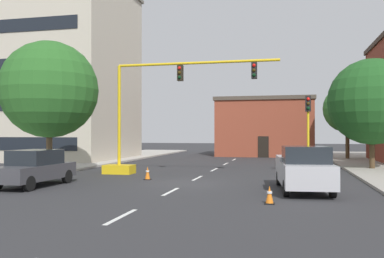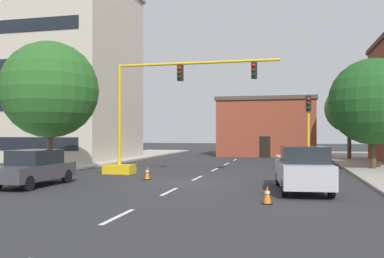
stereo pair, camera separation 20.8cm
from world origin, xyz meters
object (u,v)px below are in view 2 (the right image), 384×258
Objects in this scene: tree_left_near at (50,90)px; traffic_cone_roadside_a at (267,195)px; sedan_dark_gray_mid_left at (34,168)px; tree_right_mid at (373,102)px; tree_right_far at (349,109)px; traffic_light_pole_right at (308,117)px; traffic_cone_roadside_b at (147,173)px; traffic_signal_gantry at (142,136)px; pickup_truck_silver at (302,169)px.

tree_left_near is 12.47× the size of traffic_cone_roadside_a.
sedan_dark_gray_mid_left is 6.97× the size of traffic_cone_roadside_a.
tree_left_near is at bearing -159.02° from tree_right_mid.
tree_right_far reaches higher than traffic_cone_roadside_a.
traffic_light_pole_right is 15.98m from tree_right_far.
traffic_cone_roadside_b is at bearing -10.04° from tree_left_near.
pickup_truck_silver is (9.45, -5.42, -1.37)m from traffic_signal_gantry.
traffic_cone_roadside_a is (8.15, -9.10, -2.02)m from traffic_signal_gantry.
traffic_signal_gantry is at bearing 131.85° from traffic_cone_roadside_a.
tree_right_far is (4.31, 15.33, 1.29)m from traffic_light_pole_right.
pickup_truck_silver reaches higher than traffic_cone_roadside_b.
tree_left_near is at bearing 115.22° from sedan_dark_gray_mid_left.
tree_right_mid is 16.94m from traffic_cone_roadside_a.
traffic_signal_gantry reaches higher than pickup_truck_silver.
tree_right_far is at bearing 43.58° from tree_left_near.
tree_left_near is at bearing 150.87° from traffic_cone_roadside_a.
traffic_light_pole_right is at bearing 85.57° from pickup_truck_silver.
traffic_cone_roadside_a is at bearing -109.55° from pickup_truck_silver.
traffic_signal_gantry is 12.38m from traffic_cone_roadside_a.
traffic_cone_roadside_a is (-1.31, -3.68, -0.65)m from pickup_truck_silver.
sedan_dark_gray_mid_left is (-12.45, -1.20, -0.09)m from pickup_truck_silver.
sedan_dark_gray_mid_left is at bearing -64.78° from tree_left_near.
traffic_cone_roadside_b is at bearing 136.99° from traffic_cone_roadside_a.
tree_left_near reaches higher than traffic_cone_roadside_a.
tree_right_far is 1.56× the size of sedan_dark_gray_mid_left.
traffic_signal_gantry is at bearing -169.45° from traffic_light_pole_right.
traffic_signal_gantry is at bearing -129.81° from tree_right_far.
traffic_cone_roadside_b is at bearing 161.77° from pickup_truck_silver.
pickup_truck_silver is at bearing -14.59° from tree_left_near.
tree_left_near is 15.89m from pickup_truck_silver.
traffic_cone_roadside_a is 0.91× the size of traffic_cone_roadside_b.
sedan_dark_gray_mid_left is at bearing -146.91° from traffic_light_pole_right.
pickup_truck_silver is at bearing -113.43° from tree_right_mid.
traffic_signal_gantry reaches higher than traffic_cone_roadside_b.
traffic_cone_roadside_a is (13.53, -7.54, -4.87)m from tree_left_near.
tree_right_far is at bearing 53.96° from sedan_dark_gray_mid_left.
traffic_light_pole_right is at bearing 12.54° from tree_left_near.
sedan_dark_gray_mid_left is at bearing -126.04° from tree_right_far.
traffic_light_pole_right is 15.86m from tree_left_near.
tree_left_near is at bearing 169.96° from traffic_cone_roadside_b.
sedan_dark_gray_mid_left is at bearing 167.45° from traffic_cone_roadside_a.
traffic_cone_roadside_b is (-8.11, 2.67, -0.62)m from pickup_truck_silver.
traffic_cone_roadside_a is (-1.87, -10.96, -3.21)m from traffic_light_pole_right.
pickup_truck_silver is at bearing -18.23° from traffic_cone_roadside_b.
traffic_light_pole_right is 11.57m from traffic_cone_roadside_a.
traffic_signal_gantry is at bearing 116.07° from traffic_cone_roadside_b.
traffic_light_pole_right is 0.68× the size of tree_right_far.
traffic_signal_gantry is 6.28m from tree_left_near.
tree_left_near reaches higher than traffic_signal_gantry.
traffic_light_pole_right is 6.17m from tree_right_mid.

